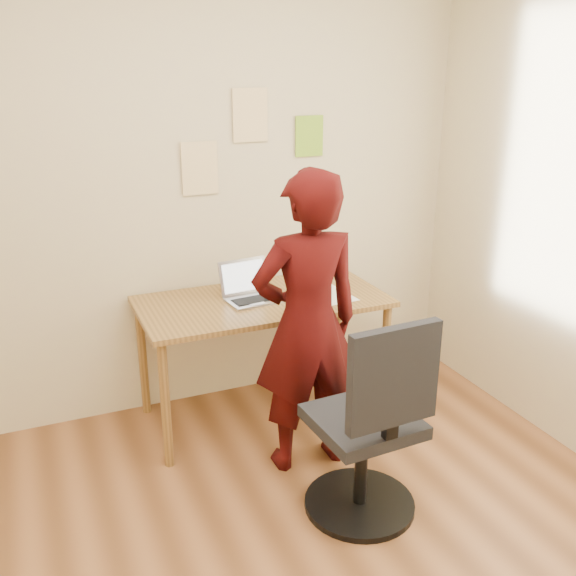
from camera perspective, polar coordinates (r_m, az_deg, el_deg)
name	(u,v)px	position (r m, az deg, el deg)	size (l,w,h in m)	color
room	(314,275)	(2.13, 2.34, 1.21)	(3.58, 3.58, 2.78)	brown
desk	(262,313)	(3.69, -2.28, -2.25)	(1.40, 0.70, 0.74)	olive
laptop	(250,291)	(3.65, -3.44, -0.24)	(0.32, 0.29, 0.21)	#ACACB3
paper_sheet	(329,295)	(3.72, 3.66, -0.60)	(0.22, 0.32, 0.00)	white
phone	(308,306)	(3.54, 1.76, -1.59)	(0.12, 0.13, 0.01)	black
wall_note_left	(200,168)	(3.74, -7.84, 10.49)	(0.21, 0.00, 0.30)	#F4D392
wall_note_mid	(250,115)	(3.80, -3.37, 15.09)	(0.21, 0.00, 0.30)	#F4D392
wall_note_right	(309,136)	(3.95, 1.91, 13.34)	(0.18, 0.00, 0.24)	#85BD2A
office_chair	(371,435)	(2.98, 7.35, -12.80)	(0.53, 0.53, 1.01)	black
person	(307,325)	(3.19, 1.71, -3.28)	(0.57, 0.37, 1.57)	#340707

